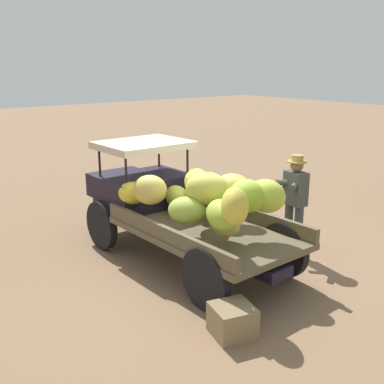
{
  "coord_description": "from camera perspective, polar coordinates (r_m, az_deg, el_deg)",
  "views": [
    {
      "loc": [
        -5.64,
        4.68,
        3.22
      ],
      "look_at": [
        0.03,
        0.27,
        1.24
      ],
      "focal_mm": 43.94,
      "sensor_mm": 36.0,
      "label": 1
    }
  ],
  "objects": [
    {
      "name": "farmer",
      "position": [
        8.17,
        12.35,
        -0.73
      ],
      "size": [
        0.52,
        0.49,
        1.74
      ],
      "rotation": [
        0.0,
        0.0,
        1.4
      ],
      "color": "#3F4643",
      "rests_on": "ground"
    },
    {
      "name": "truck",
      "position": [
        7.76,
        -1.63,
        -1.18
      ],
      "size": [
        4.52,
        1.93,
        1.87
      ],
      "rotation": [
        0.0,
        0.0,
        0.03
      ],
      "color": "black",
      "rests_on": "ground"
    },
    {
      "name": "ground_plane",
      "position": [
        8.0,
        1.69,
        -8.28
      ],
      "size": [
        60.0,
        60.0,
        0.0
      ],
      "primitive_type": "plane",
      "color": "#846448"
    },
    {
      "name": "wooden_crate",
      "position": [
        5.94,
        4.93,
        -15.26
      ],
      "size": [
        0.59,
        0.59,
        0.38
      ],
      "primitive_type": "cube",
      "rotation": [
        0.0,
        0.0,
        1.31
      ],
      "color": "olive",
      "rests_on": "ground"
    }
  ]
}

